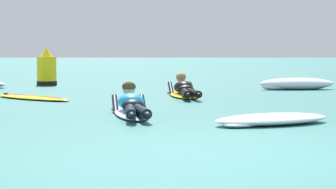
{
  "coord_description": "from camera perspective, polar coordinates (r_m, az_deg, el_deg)",
  "views": [
    {
      "loc": [
        -1.12,
        -6.66,
        1.02
      ],
      "look_at": [
        -0.8,
        6.03,
        0.17
      ],
      "focal_mm": 73.54,
      "sensor_mm": 36.0,
      "label": 1
    }
  ],
  "objects": [
    {
      "name": "ground_plane",
      "position": [
        16.73,
        2.4,
        0.34
      ],
      "size": [
        120.0,
        120.0,
        0.0
      ],
      "primitive_type": "plane",
      "color": "#387A75"
    },
    {
      "name": "surfer_near",
      "position": [
        10.46,
        -3.03,
        -1.0
      ],
      "size": [
        0.75,
        2.73,
        0.53
      ],
      "color": "silver",
      "rests_on": "ground"
    },
    {
      "name": "surfer_far",
      "position": [
        14.45,
        1.36,
        0.35
      ],
      "size": [
        0.72,
        2.68,
        0.55
      ],
      "color": "yellow",
      "rests_on": "ground"
    },
    {
      "name": "drifting_surfboard",
      "position": [
        14.09,
        -11.21,
        -0.24
      ],
      "size": [
        1.99,
        1.95,
        0.16
      ],
      "color": "yellow",
      "rests_on": "ground"
    },
    {
      "name": "whitewater_mid_right",
      "position": [
        17.33,
        10.63,
        0.85
      ],
      "size": [
        1.93,
        0.86,
        0.29
      ],
      "color": "white",
      "rests_on": "ground"
    },
    {
      "name": "whitewater_far_band",
      "position": [
        9.34,
        8.6,
        -2.05
      ],
      "size": [
        1.86,
        1.37,
        0.15
      ],
      "color": "white",
      "rests_on": "ground"
    },
    {
      "name": "channel_marker_buoy",
      "position": [
        19.27,
        -10.02,
        1.97
      ],
      "size": [
        0.56,
        0.56,
        1.03
      ],
      "color": "yellow",
      "rests_on": "ground"
    }
  ]
}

